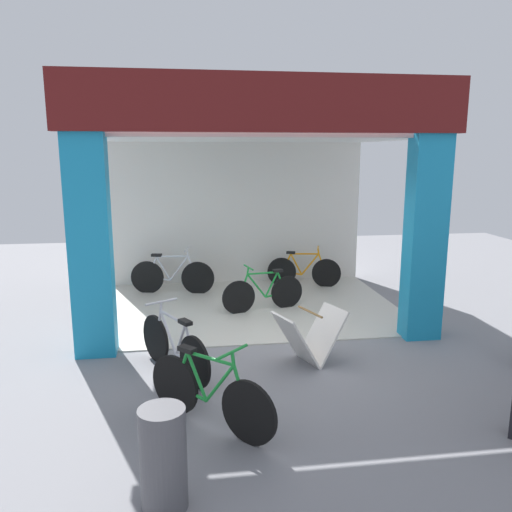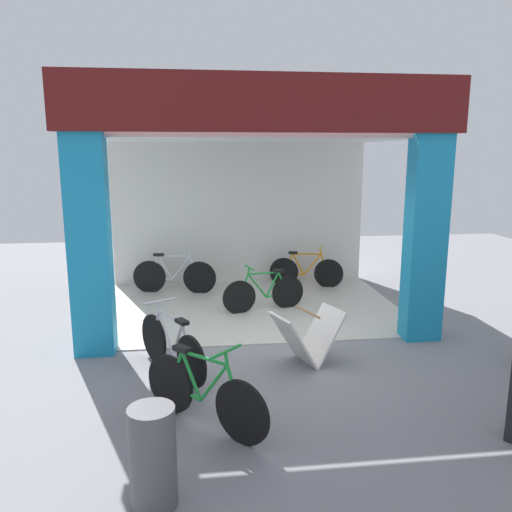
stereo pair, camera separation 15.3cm
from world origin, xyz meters
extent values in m
plane|color=gray|center=(0.00, 0.00, 0.00)|extent=(18.71, 18.71, 0.00)
cube|color=beige|center=(0.00, 1.90, 0.01)|extent=(5.35, 3.80, 0.02)
cube|color=silver|center=(0.00, 3.80, 1.53)|extent=(5.35, 0.12, 3.06)
cube|color=#198CBF|center=(-2.40, 0.00, 1.53)|extent=(0.55, 0.36, 3.06)
cube|color=#198CBF|center=(2.40, 0.00, 1.53)|extent=(0.55, 0.36, 3.06)
cube|color=#591414|center=(0.00, -0.15, 3.44)|extent=(5.55, 0.20, 0.76)
cube|color=silver|center=(0.00, 1.90, 3.03)|extent=(5.35, 3.80, 0.06)
cylinder|color=black|center=(0.89, 3.29, 0.30)|extent=(0.60, 0.21, 0.61)
cylinder|color=black|center=(1.79, 3.03, 0.30)|extent=(0.60, 0.21, 0.61)
cylinder|color=orange|center=(1.10, 3.23, 0.28)|extent=(0.40, 0.14, 0.08)
cylinder|color=orange|center=(1.18, 3.21, 0.48)|extent=(0.26, 0.10, 0.46)
cylinder|color=orange|center=(1.46, 3.13, 0.49)|extent=(0.37, 0.13, 0.48)
cylinder|color=orange|center=(1.35, 3.16, 0.71)|extent=(0.57, 0.19, 0.05)
cylinder|color=orange|center=(0.99, 3.26, 0.50)|extent=(0.20, 0.09, 0.41)
cylinder|color=orange|center=(1.70, 3.06, 0.51)|extent=(0.18, 0.08, 0.42)
cylinder|color=orange|center=(1.62, 3.08, 0.78)|extent=(0.06, 0.05, 0.13)
cylinder|color=orange|center=(1.61, 3.08, 0.84)|extent=(0.15, 0.42, 0.03)
cube|color=black|center=(1.07, 3.24, 0.73)|extent=(0.20, 0.14, 0.05)
cylinder|color=black|center=(0.68, 1.72, 0.30)|extent=(0.59, 0.18, 0.60)
cylinder|color=black|center=(-0.23, 1.50, 0.30)|extent=(0.59, 0.18, 0.60)
cylinder|color=#198C33|center=(0.46, 1.67, 0.28)|extent=(0.40, 0.13, 0.08)
cylinder|color=#198C33|center=(0.38, 1.65, 0.47)|extent=(0.26, 0.09, 0.45)
cylinder|color=#198C33|center=(0.10, 1.58, 0.48)|extent=(0.37, 0.12, 0.47)
cylinder|color=#198C33|center=(0.21, 1.61, 0.70)|extent=(0.57, 0.17, 0.05)
cylinder|color=#198C33|center=(0.58, 1.70, 0.50)|extent=(0.20, 0.08, 0.40)
cylinder|color=#198C33|center=(-0.14, 1.53, 0.50)|extent=(0.18, 0.07, 0.42)
cylinder|color=#198C33|center=(-0.06, 1.55, 0.77)|extent=(0.06, 0.04, 0.13)
cylinder|color=#198C33|center=(-0.05, 1.55, 0.83)|extent=(0.13, 0.41, 0.03)
cube|color=black|center=(0.49, 1.68, 0.72)|extent=(0.20, 0.13, 0.05)
cylinder|color=black|center=(-1.90, 3.09, 0.33)|extent=(0.66, 0.17, 0.66)
cylinder|color=black|center=(-0.90, 2.89, 0.33)|extent=(0.66, 0.17, 0.66)
cylinder|color=silver|center=(-1.66, 3.04, 0.31)|extent=(0.44, 0.12, 0.09)
cylinder|color=silver|center=(-1.57, 3.03, 0.52)|extent=(0.29, 0.09, 0.50)
cylinder|color=silver|center=(-1.26, 2.97, 0.53)|extent=(0.40, 0.11, 0.52)
cylinder|color=silver|center=(-1.39, 2.99, 0.77)|extent=(0.63, 0.16, 0.05)
cylinder|color=silver|center=(-1.79, 3.07, 0.54)|extent=(0.22, 0.08, 0.44)
cylinder|color=silver|center=(-1.00, 2.91, 0.55)|extent=(0.20, 0.07, 0.46)
cylinder|color=silver|center=(-1.09, 2.93, 0.84)|extent=(0.06, 0.05, 0.14)
cylinder|color=silver|center=(-1.10, 2.93, 0.91)|extent=(0.12, 0.46, 0.03)
cube|color=black|center=(-1.70, 3.05, 0.79)|extent=(0.22, 0.14, 0.05)
cylinder|color=black|center=(-1.29, -1.82, 0.33)|extent=(0.49, 0.49, 0.66)
cylinder|color=black|center=(-0.57, -2.54, 0.33)|extent=(0.49, 0.49, 0.66)
cylinder|color=#198C33|center=(-1.12, -1.99, 0.30)|extent=(0.34, 0.34, 0.08)
cylinder|color=#198C33|center=(-1.05, -2.05, 0.52)|extent=(0.23, 0.23, 0.49)
cylinder|color=#198C33|center=(-0.83, -2.28, 0.52)|extent=(0.31, 0.31, 0.51)
cylinder|color=#198C33|center=(-0.92, -2.19, 0.76)|extent=(0.47, 0.47, 0.05)
cylinder|color=#198C33|center=(-1.21, -1.90, 0.54)|extent=(0.18, 0.18, 0.44)
cylinder|color=#198C33|center=(-0.64, -2.46, 0.55)|extent=(0.16, 0.16, 0.45)
cylinder|color=#198C33|center=(-0.71, -2.40, 0.84)|extent=(0.06, 0.06, 0.14)
cylinder|color=#198C33|center=(-0.71, -2.39, 0.90)|extent=(0.35, 0.35, 0.03)
cube|color=black|center=(-1.14, -1.96, 0.78)|extent=(0.21, 0.21, 0.05)
cylinder|color=black|center=(-1.06, -1.24, 0.32)|extent=(0.36, 0.58, 0.65)
cylinder|color=black|center=(-1.56, -0.38, 0.32)|extent=(0.36, 0.58, 0.65)
cylinder|color=silver|center=(-1.18, -1.04, 0.30)|extent=(0.25, 0.39, 0.08)
cylinder|color=silver|center=(-1.22, -0.96, 0.51)|extent=(0.17, 0.26, 0.49)
cylinder|color=silver|center=(-1.38, -0.69, 0.52)|extent=(0.23, 0.36, 0.51)
cylinder|color=silver|center=(-1.32, -0.80, 0.75)|extent=(0.34, 0.55, 0.05)
cylinder|color=silver|center=(-1.11, -1.14, 0.53)|extent=(0.14, 0.20, 0.43)
cylinder|color=silver|center=(-1.51, -0.46, 0.54)|extent=(0.13, 0.18, 0.45)
cylinder|color=silver|center=(-1.47, -0.54, 0.83)|extent=(0.06, 0.07, 0.13)
cylinder|color=silver|center=(-1.46, -0.55, 0.89)|extent=(0.41, 0.26, 0.03)
cube|color=black|center=(-1.16, -1.07, 0.77)|extent=(0.18, 0.22, 0.05)
cube|color=silver|center=(0.28, -0.79, 0.36)|extent=(0.62, 0.67, 0.73)
cube|color=silver|center=(0.69, -0.64, 0.36)|extent=(0.62, 0.67, 0.73)
cylinder|color=olive|center=(0.49, -0.71, 0.72)|extent=(0.22, 0.52, 0.03)
cylinder|color=#4C4C51|center=(-1.36, -3.33, 0.43)|extent=(0.38, 0.38, 0.85)
camera|label=1|loc=(-1.14, -7.02, 2.81)|focal=35.70mm
camera|label=2|loc=(-0.99, -7.04, 2.81)|focal=35.70mm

